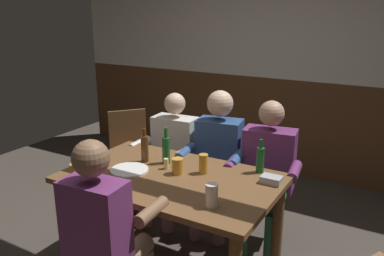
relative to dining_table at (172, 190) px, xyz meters
name	(u,v)px	position (x,y,z in m)	size (l,w,h in m)	color
back_wall_upper	(282,19)	(0.00, 2.29, 1.14)	(5.56, 0.12, 1.32)	silver
back_wall_wainscot	(275,125)	(0.00, 2.29, -0.08)	(5.56, 0.12, 1.13)	brown
dining_table	(172,190)	(0.00, 0.00, 0.00)	(1.51, 0.94, 0.76)	brown
person_0	(171,151)	(-0.45, 0.69, 0.00)	(0.56, 0.53, 1.17)	silver
person_1	(217,155)	(0.01, 0.70, 0.05)	(0.56, 0.58, 1.24)	#2D4C84
person_2	(267,169)	(0.47, 0.69, 0.02)	(0.59, 0.57, 1.21)	#6B2D66
person_3	(105,230)	(-0.01, -0.69, 0.04)	(0.52, 0.52, 1.25)	#6B2D66
chair_empty_near_right	(131,150)	(-1.09, 0.89, -0.17)	(0.62, 0.62, 0.88)	brown
table_candle	(166,164)	(-0.11, 0.09, 0.15)	(0.04, 0.04, 0.08)	#F9E08C
condiment_caddy	(271,180)	(0.66, 0.24, 0.14)	(0.14, 0.10, 0.05)	#B2B7BC
plate_0	(129,170)	(-0.32, -0.08, 0.12)	(0.28, 0.28, 0.01)	white
bottle_0	(260,159)	(0.52, 0.38, 0.21)	(0.06, 0.06, 0.25)	#195923
bottle_1	(166,149)	(-0.17, 0.19, 0.22)	(0.06, 0.06, 0.28)	#195923
bottle_2	(145,148)	(-0.33, 0.13, 0.22)	(0.06, 0.06, 0.27)	#593314
pint_glass_0	(212,195)	(0.46, -0.26, 0.18)	(0.08, 0.08, 0.14)	white
pint_glass_1	(88,167)	(-0.51, -0.30, 0.19)	(0.07, 0.07, 0.15)	gold
pint_glass_2	(76,172)	(-0.53, -0.40, 0.17)	(0.08, 0.08, 0.12)	gold
pint_glass_3	(178,166)	(0.02, 0.06, 0.17)	(0.08, 0.08, 0.12)	gold
pint_glass_4	(203,164)	(0.17, 0.16, 0.18)	(0.07, 0.07, 0.14)	gold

